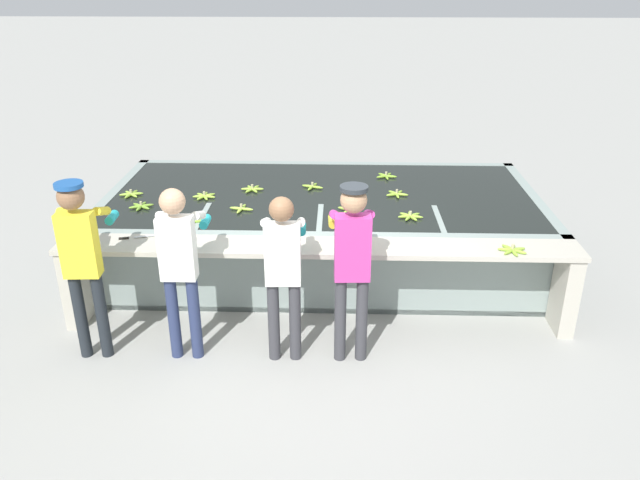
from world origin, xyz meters
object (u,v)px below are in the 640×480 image
(worker_1, at_px, (179,258))
(banana_bunch_floating_0, at_px, (241,209))
(banana_bunch_floating_3, at_px, (386,176))
(banana_bunch_floating_8, at_px, (204,196))
(banana_bunch_floating_1, at_px, (410,216))
(banana_bunch_floating_10, at_px, (397,194))
(banana_bunch_floating_9, at_px, (252,189))
(knife_0, at_px, (131,238))
(banana_bunch_floating_7, at_px, (349,209))
(banana_bunch_floating_5, at_px, (312,187))
(worker_2, at_px, (283,264))
(banana_bunch_floating_4, at_px, (192,221))
(worker_0, at_px, (82,253))
(worker_3, at_px, (352,256))
(banana_bunch_ledge_0, at_px, (512,250))
(banana_bunch_floating_6, at_px, (141,206))
(banana_bunch_floating_2, at_px, (131,194))

(worker_1, xyz_separation_m, banana_bunch_floating_0, (0.34, 1.50, -0.10))
(banana_bunch_floating_3, xyz_separation_m, banana_bunch_floating_8, (-2.21, -0.83, -0.00))
(banana_bunch_floating_1, xyz_separation_m, banana_bunch_floating_10, (-0.09, 0.71, 0.00))
(banana_bunch_floating_9, relative_size, knife_0, 0.82)
(banana_bunch_floating_7, bearing_deg, banana_bunch_floating_5, 120.24)
(worker_2, relative_size, banana_bunch_floating_9, 5.83)
(worker_2, bearing_deg, banana_bunch_floating_4, 134.21)
(worker_2, relative_size, banana_bunch_floating_5, 5.94)
(worker_2, distance_m, banana_bunch_floating_9, 2.24)
(worker_0, distance_m, knife_0, 0.74)
(worker_3, height_order, banana_bunch_floating_7, worker_3)
(worker_2, bearing_deg, banana_bunch_floating_9, 104.61)
(worker_2, xyz_separation_m, banana_bunch_ledge_0, (2.18, 0.48, -0.05))
(banana_bunch_floating_8, xyz_separation_m, banana_bunch_ledge_0, (3.29, -1.42, 0.00))
(banana_bunch_floating_1, distance_m, banana_bunch_floating_6, 3.05)
(worker_3, bearing_deg, banana_bunch_floating_3, 79.84)
(worker_0, height_order, knife_0, worker_0)
(banana_bunch_floating_8, bearing_deg, banana_bunch_floating_2, 177.30)
(banana_bunch_floating_6, xyz_separation_m, banana_bunch_floating_9, (1.19, 0.63, 0.00))
(worker_3, relative_size, knife_0, 5.07)
(banana_bunch_floating_1, relative_size, banana_bunch_floating_7, 1.05)
(banana_bunch_floating_1, height_order, banana_bunch_floating_10, same)
(banana_bunch_floating_0, xyz_separation_m, banana_bunch_floating_5, (0.77, 0.78, 0.00))
(banana_bunch_floating_1, bearing_deg, banana_bunch_floating_10, 97.30)
(banana_bunch_floating_5, relative_size, banana_bunch_floating_6, 0.98)
(banana_bunch_floating_10, bearing_deg, worker_3, -105.63)
(banana_bunch_floating_7, relative_size, banana_bunch_ledge_0, 0.96)
(banana_bunch_floating_0, relative_size, banana_bunch_floating_5, 1.02)
(worker_1, bearing_deg, banana_bunch_floating_10, 43.74)
(banana_bunch_floating_6, xyz_separation_m, banana_bunch_floating_10, (2.95, 0.50, 0.00))
(banana_bunch_floating_1, distance_m, banana_bunch_floating_5, 1.46)
(worker_3, xyz_separation_m, banana_bunch_floating_5, (-0.45, 2.28, -0.14))
(worker_3, distance_m, banana_bunch_floating_7, 1.52)
(worker_3, xyz_separation_m, banana_bunch_floating_1, (0.66, 1.33, -0.14))
(worker_0, bearing_deg, banana_bunch_floating_3, 43.12)
(worker_2, height_order, banana_bunch_floating_3, worker_2)
(worker_3, xyz_separation_m, banana_bunch_floating_3, (0.49, 2.73, -0.14))
(worker_0, bearing_deg, banana_bunch_floating_0, 51.19)
(banana_bunch_floating_6, relative_size, banana_bunch_floating_7, 1.05)
(banana_bunch_floating_8, bearing_deg, knife_0, -112.28)
(banana_bunch_floating_4, relative_size, banana_bunch_floating_8, 1.00)
(worker_2, height_order, knife_0, worker_2)
(worker_3, height_order, knife_0, worker_3)
(worker_0, bearing_deg, banana_bunch_floating_9, 60.12)
(banana_bunch_floating_3, bearing_deg, banana_bunch_ledge_0, -64.59)
(banana_bunch_floating_1, distance_m, banana_bunch_ledge_0, 1.24)
(banana_bunch_floating_0, bearing_deg, banana_bunch_floating_1, -5.02)
(worker_0, height_order, banana_bunch_floating_7, worker_0)
(worker_0, xyz_separation_m, banana_bunch_floating_8, (0.72, 1.92, -0.15))
(banana_bunch_floating_9, xyz_separation_m, banana_bunch_floating_10, (1.76, -0.13, 0.00))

